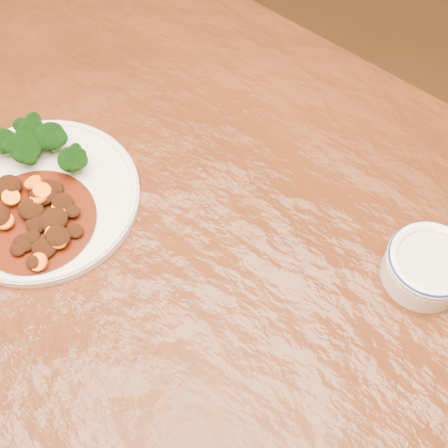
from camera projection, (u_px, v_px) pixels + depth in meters
The scene contains 6 objects.
ground at pixel (206, 413), 1.44m from camera, with size 4.00×4.00×0.00m, color #452911.
dining_table at pixel (194, 286), 0.87m from camera, with size 1.50×0.90×0.75m.
dinner_plate at pixel (41, 197), 0.85m from camera, with size 0.27×0.27×0.02m.
broccoli_florets at pixel (36, 143), 0.86m from camera, with size 0.13×0.09×0.05m.
mince_stew at pixel (32, 215), 0.82m from camera, with size 0.16×0.16×0.03m.
dip_bowl at pixel (428, 265), 0.77m from camera, with size 0.11×0.11×0.05m.
Camera 1 is at (0.28, -0.27, 1.46)m, focal length 50.00 mm.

